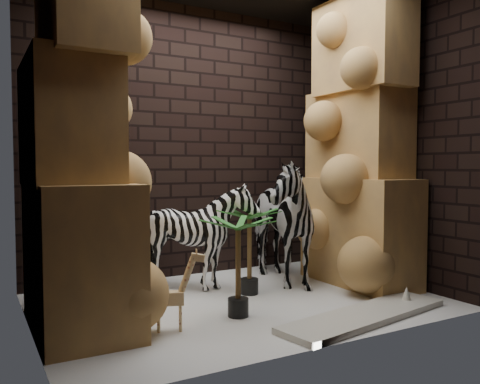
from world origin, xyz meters
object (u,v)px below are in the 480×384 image
giraffe_toy (169,289)px  palm_back (238,266)px  surfboard (365,315)px  palm_front (249,251)px  zebra_left (199,241)px  zebra_right (273,211)px

giraffe_toy → palm_back: size_ratio=0.76×
giraffe_toy → surfboard: (1.48, -0.49, -0.29)m
giraffe_toy → palm_front: bearing=51.0°
palm_back → zebra_left: bearing=84.9°
zebra_left → palm_back: (-0.08, -0.95, -0.07)m
zebra_right → palm_front: size_ratio=1.80×
zebra_right → surfboard: zebra_right is taller
palm_front → surfboard: palm_front is taller
zebra_right → zebra_left: zebra_right is taller
zebra_left → surfboard: zebra_left is taller
giraffe_toy → zebra_left: bearing=76.0°
zebra_right → palm_front: 0.65m
palm_back → surfboard: size_ratio=0.49×
zebra_right → surfboard: bearing=-82.7°
zebra_left → surfboard: (0.78, -1.50, -0.46)m
palm_front → surfboard: 1.25m
zebra_left → giraffe_toy: bearing=-130.3°
zebra_right → palm_front: zebra_right is taller
palm_back → surfboard: bearing=-32.3°
zebra_right → zebra_left: 0.86m
zebra_right → giraffe_toy: 1.82m
giraffe_toy → palm_back: (0.61, 0.05, 0.10)m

